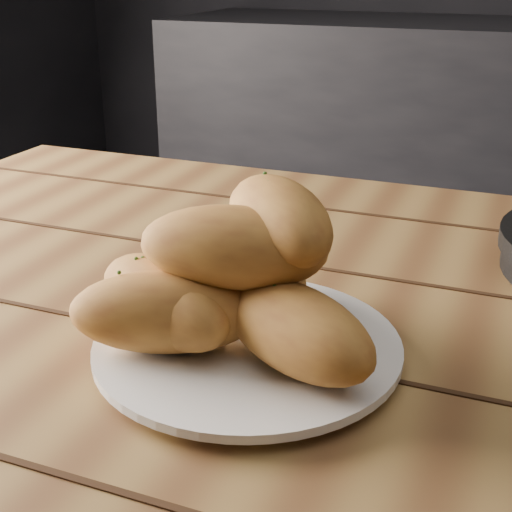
{
  "coord_description": "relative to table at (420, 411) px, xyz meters",
  "views": [
    {
      "loc": [
        -0.28,
        -0.58,
        1.08
      ],
      "look_at": [
        -0.48,
        -0.06,
        0.84
      ],
      "focal_mm": 50.0,
      "sensor_mm": 36.0,
      "label": 1
    }
  ],
  "objects": [
    {
      "name": "table",
      "position": [
        0.0,
        0.0,
        0.0
      ],
      "size": [
        1.58,
        0.92,
        0.75
      ],
      "color": "olive",
      "rests_on": "ground"
    },
    {
      "name": "plate",
      "position": [
        -0.14,
        -0.11,
        0.1
      ],
      "size": [
        0.27,
        0.27,
        0.02
      ],
      "color": "white",
      "rests_on": "table"
    },
    {
      "name": "bread_rolls",
      "position": [
        -0.15,
        -0.11,
        0.16
      ],
      "size": [
        0.3,
        0.24,
        0.14
      ],
      "color": "#B98233",
      "rests_on": "plate"
    }
  ]
}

